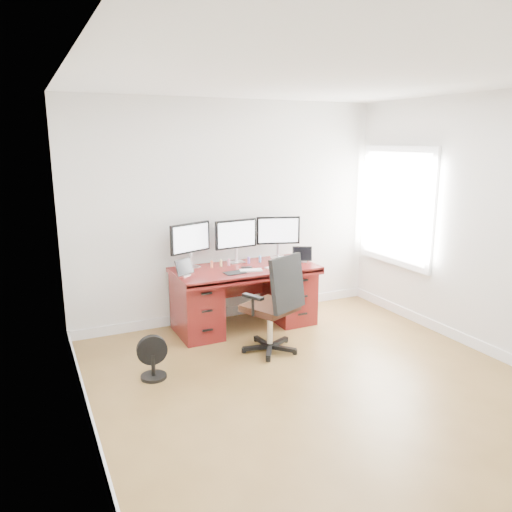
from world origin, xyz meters
name	(u,v)px	position (x,y,z in m)	size (l,w,h in m)	color
ground	(327,393)	(0.00, 0.00, 0.00)	(4.50, 4.50, 0.00)	olive
back_wall	(230,212)	(0.00, 2.25, 1.35)	(4.00, 0.10, 2.70)	silver
right_wall	(490,227)	(2.00, 0.11, 1.35)	(0.10, 4.50, 2.70)	silver
desk	(244,295)	(0.00, 1.83, 0.40)	(1.70, 0.80, 0.75)	#601413
office_chair	(274,320)	(-0.03, 1.01, 0.35)	(0.76, 0.76, 1.08)	black
floor_fan	(153,358)	(-1.34, 0.96, 0.21)	(0.29, 0.25, 0.42)	black
monitor_left	(190,240)	(-0.58, 2.07, 1.09)	(0.53, 0.22, 0.53)	silver
monitor_center	(236,236)	(0.00, 2.07, 1.09)	(0.55, 0.16, 0.53)	silver
monitor_right	(278,232)	(0.58, 2.07, 1.09)	(0.53, 0.20, 0.53)	silver
tablet_left	(185,268)	(-0.76, 1.75, 0.84)	(0.24, 0.17, 0.19)	silver
tablet_right	(303,255)	(0.76, 1.75, 0.84)	(0.24, 0.17, 0.19)	silver
keyboard	(251,270)	(-0.01, 1.62, 0.76)	(0.26, 0.11, 0.01)	white
trackpad	(272,268)	(0.27, 1.62, 0.76)	(0.12, 0.12, 0.01)	#BABCC1
drawing_tablet	(235,273)	(-0.21, 1.60, 0.76)	(0.24, 0.15, 0.01)	black
phone	(247,267)	(0.01, 1.77, 0.76)	(0.13, 0.06, 0.01)	black
figurine_orange	(212,264)	(-0.36, 1.95, 0.80)	(0.04, 0.04, 0.09)	#EF6C44
figurine_yellow	(221,263)	(-0.25, 1.95, 0.80)	(0.04, 0.04, 0.09)	#E4BF75
figurine_pink	(229,262)	(-0.15, 1.95, 0.80)	(0.04, 0.04, 0.09)	pink
figurine_purple	(249,260)	(0.12, 1.95, 0.80)	(0.04, 0.04, 0.09)	#986BE1
figurine_blue	(260,258)	(0.27, 1.95, 0.80)	(0.04, 0.04, 0.09)	#5F9CDE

